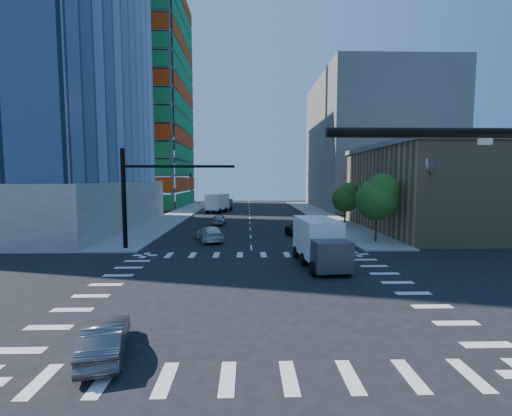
{
  "coord_description": "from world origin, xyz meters",
  "views": [
    {
      "loc": [
        -0.34,
        -19.57,
        6.48
      ],
      "look_at": [
        0.34,
        8.0,
        4.08
      ],
      "focal_mm": 24.0,
      "sensor_mm": 36.0,
      "label": 1
    }
  ],
  "objects": [
    {
      "name": "sidewalk_nw",
      "position": [
        -12.5,
        40.0,
        0.07
      ],
      "size": [
        5.0,
        60.0,
        0.15
      ],
      "primitive_type": "cube",
      "color": "gray",
      "rests_on": "ground"
    },
    {
      "name": "signal_mast_nw",
      "position": [
        -10.0,
        11.5,
        5.49
      ],
      "size": [
        10.2,
        0.4,
        9.0
      ],
      "color": "black",
      "rests_on": "sidewalk_nw"
    },
    {
      "name": "box_truck_near",
      "position": [
        5.04,
        5.14,
        1.51
      ],
      "size": [
        3.28,
        6.69,
        3.4
      ],
      "rotation": [
        0.0,
        0.0,
        0.08
      ],
      "color": "black",
      "rests_on": "ground"
    },
    {
      "name": "tree_north",
      "position": [
        12.93,
        25.9,
        3.99
      ],
      "size": [
        3.54,
        3.52,
        5.78
      ],
      "color": "#382316",
      "rests_on": "sidewalk_ne"
    },
    {
      "name": "commercial_building",
      "position": [
        25.0,
        22.0,
        5.31
      ],
      "size": [
        20.5,
        22.5,
        10.6
      ],
      "color": "#A2855E",
      "rests_on": "ground"
    },
    {
      "name": "sidewalk_ne",
      "position": [
        12.5,
        40.0,
        0.07
      ],
      "size": [
        5.0,
        60.0,
        0.15
      ],
      "primitive_type": "cube",
      "color": "gray",
      "rests_on": "ground"
    },
    {
      "name": "car_sb_mid",
      "position": [
        -4.35,
        28.0,
        0.73
      ],
      "size": [
        1.88,
        4.37,
        1.47
      ],
      "primitive_type": "imported",
      "rotation": [
        0.0,
        0.0,
        3.11
      ],
      "color": "#96999C",
      "rests_on": "ground"
    },
    {
      "name": "car_sb_cross",
      "position": [
        -5.53,
        -7.44,
        0.65
      ],
      "size": [
        2.3,
        4.16,
        1.3
      ],
      "primitive_type": "imported",
      "rotation": [
        0.0,
        0.0,
        3.39
      ],
      "color": "#4F4E53",
      "rests_on": "ground"
    },
    {
      "name": "car_sb_near",
      "position": [
        -4.27,
        15.53,
        0.77
      ],
      "size": [
        3.71,
        5.68,
        1.53
      ],
      "primitive_type": "imported",
      "rotation": [
        0.0,
        0.0,
        3.46
      ],
      "color": "silver",
      "rests_on": "ground"
    },
    {
      "name": "road_markings",
      "position": [
        0.0,
        0.0,
        0.01
      ],
      "size": [
        20.0,
        20.0,
        0.01
      ],
      "primitive_type": "cube",
      "color": "silver",
      "rests_on": "ground"
    },
    {
      "name": "construction_building",
      "position": [
        -27.41,
        61.93,
        24.61
      ],
      "size": [
        25.16,
        34.5,
        70.6
      ],
      "color": "gray",
      "rests_on": "ground"
    },
    {
      "name": "box_truck_far",
      "position": [
        -5.68,
        45.98,
        1.55
      ],
      "size": [
        4.88,
        7.25,
        3.51
      ],
      "rotation": [
        0.0,
        0.0,
        2.81
      ],
      "color": "black",
      "rests_on": "ground"
    },
    {
      "name": "car_nb_far",
      "position": [
        5.59,
        17.69,
        0.72
      ],
      "size": [
        3.41,
        5.55,
        1.44
      ],
      "primitive_type": "imported",
      "rotation": [
        0.0,
        0.0,
        0.21
      ],
      "color": "black",
      "rests_on": "ground"
    },
    {
      "name": "ground",
      "position": [
        0.0,
        0.0,
        0.0
      ],
      "size": [
        160.0,
        160.0,
        0.0
      ],
      "primitive_type": "plane",
      "color": "black",
      "rests_on": "ground"
    },
    {
      "name": "bg_building_ne",
      "position": [
        27.0,
        55.0,
        14.0
      ],
      "size": [
        24.0,
        30.0,
        28.0
      ],
      "primitive_type": "cube",
      "color": "slate",
      "rests_on": "ground"
    },
    {
      "name": "tree_south",
      "position": [
        12.63,
        13.9,
        4.69
      ],
      "size": [
        4.16,
        4.16,
        6.82
      ],
      "color": "#382316",
      "rests_on": "sidewalk_ne"
    }
  ]
}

